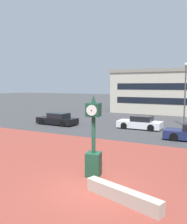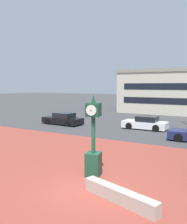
# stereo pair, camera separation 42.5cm
# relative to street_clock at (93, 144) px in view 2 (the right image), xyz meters

# --- Properties ---
(ground_plane) EXTENTS (200.00, 200.00, 0.00)m
(ground_plane) POSITION_rel_street_clock_xyz_m (0.51, -1.37, -1.50)
(ground_plane) COLOR #38383A
(plaza_brick_paving) EXTENTS (44.00, 12.57, 0.01)m
(plaza_brick_paving) POSITION_rel_street_clock_xyz_m (0.51, 0.92, -1.49)
(plaza_brick_paving) COLOR brown
(plaza_brick_paving) RESTS_ON ground
(planter_wall) EXTENTS (3.18, 1.29, 0.50)m
(planter_wall) POSITION_rel_street_clock_xyz_m (2.09, -1.77, -1.25)
(planter_wall) COLOR #ADA393
(planter_wall) RESTS_ON ground
(street_clock) EXTENTS (0.77, 0.77, 3.79)m
(street_clock) POSITION_rel_street_clock_xyz_m (0.00, 0.00, 0.00)
(street_clock) COLOR #19422D
(street_clock) RESTS_ON ground
(car_street_near) EXTENTS (4.55, 2.04, 1.28)m
(car_street_near) POSITION_rel_street_clock_xyz_m (-10.33, 11.34, -0.93)
(car_street_near) COLOR black
(car_street_near) RESTS_ON ground
(car_street_mid) EXTENTS (4.20, 1.92, 1.28)m
(car_street_mid) POSITION_rel_street_clock_xyz_m (-1.72, 13.04, -0.93)
(car_street_mid) COLOR silver
(car_street_mid) RESTS_ON ground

